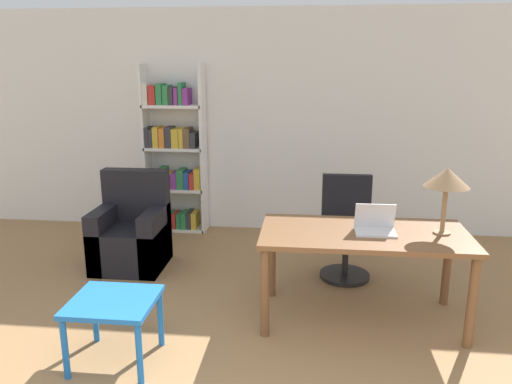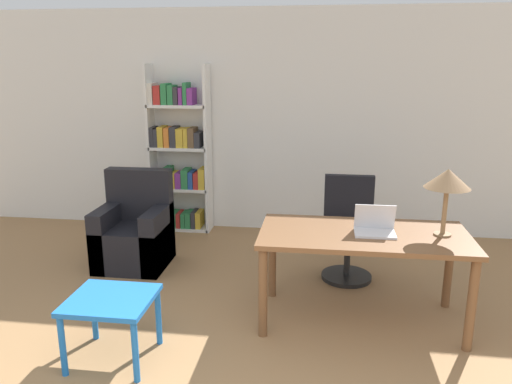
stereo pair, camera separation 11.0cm
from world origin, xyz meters
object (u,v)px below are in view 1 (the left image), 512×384
desk (364,244)px  office_chair (346,230)px  bookshelf (173,158)px  laptop (375,226)px  side_table_blue (114,309)px  armchair (132,236)px  table_lamp (447,179)px

desk → office_chair: (-0.07, 0.89, -0.19)m
desk → bookshelf: bearing=135.6°
laptop → side_table_blue: 2.07m
side_table_blue → armchair: armchair is taller
laptop → armchair: size_ratio=0.32×
table_lamp → office_chair: (-0.67, 0.87, -0.73)m
office_chair → table_lamp: bearing=-52.2°
laptop → office_chair: (-0.15, 0.90, -0.34)m
desk → side_table_blue: (-1.78, -0.80, -0.26)m
desk → table_lamp: size_ratio=3.11×
armchair → office_chair: bearing=0.2°
desk → office_chair: 0.92m
desk → side_table_blue: 1.97m
desk → armchair: armchair is taller
laptop → table_lamp: size_ratio=0.60×
laptop → bookshelf: (-2.20, 2.08, 0.11)m
side_table_blue → table_lamp: bearing=19.1°
table_lamp → side_table_blue: (-2.38, -0.83, -0.80)m
table_lamp → side_table_blue: 2.64m
desk → table_lamp: table_lamp is taller
office_chair → bookshelf: (-2.05, 1.19, 0.45)m
side_table_blue → armchair: bearing=106.0°
bookshelf → side_table_blue: bearing=-83.2°
table_lamp → armchair: 3.12m
laptop → table_lamp: 0.65m
desk → table_lamp: (0.60, 0.02, 0.54)m
office_chair → armchair: (-2.19, -0.01, -0.14)m
office_chair → side_table_blue: 2.41m
side_table_blue → bookshelf: size_ratio=0.28×
laptop → table_lamp: table_lamp is taller
desk → side_table_blue: desk is taller
laptop → bookshelf: 3.03m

